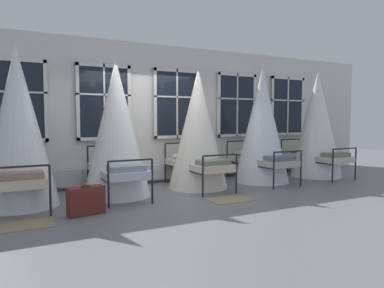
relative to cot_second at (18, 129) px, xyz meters
The scene contains 11 objects.
ground 2.91m from the cot_second, ahead, with size 26.15×26.15×0.00m, color slate.
back_wall_with_windows 2.85m from the cot_second, 24.23° to the left, with size 14.07×0.10×3.21m, color silver.
window_bank 2.80m from the cot_second, 21.99° to the left, with size 9.83×0.10×2.59m.
cot_second is the anchor object (origin of this frame).
cot_third 1.70m from the cot_second, ahead, with size 1.29×1.83×2.61m.
cot_fourth 3.50m from the cot_second, ahead, with size 1.29×1.83×2.56m.
cot_fifth 5.19m from the cot_second, ahead, with size 1.29×1.82×2.70m.
cot_sixth 6.94m from the cot_second, ahead, with size 1.29×1.83×2.71m.
rug_second 1.81m from the cot_second, 90.21° to the right, with size 0.80×0.56×0.01m, color #8E7A5B.
rug_fourth 3.90m from the cot_second, 19.91° to the right, with size 0.80×0.56×0.01m, color #8E7A5B.
suitcase_dark 1.78m from the cot_second, 50.87° to the right, with size 0.59×0.31×0.47m.
Camera 1 is at (-2.78, -6.53, 1.49)m, focal length 33.51 mm.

